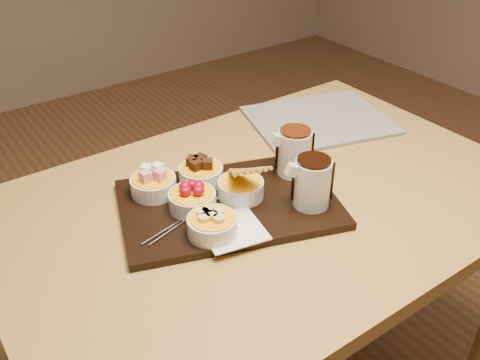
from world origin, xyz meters
TOP-DOWN VIEW (x-y plane):
  - dining_table at (0.00, 0.00)m, footprint 1.20×0.80m
  - serving_board at (-0.10, 0.01)m, footprint 0.53×0.44m
  - napkin at (-0.15, -0.07)m, footprint 0.14×0.14m
  - bowl_marshmallows at (-0.21, 0.14)m, footprint 0.10×0.10m
  - bowl_cake at (-0.10, 0.11)m, footprint 0.10×0.10m
  - bowl_strawberries at (-0.17, 0.04)m, footprint 0.10×0.10m
  - bowl_biscotti at (-0.06, 0.01)m, footprint 0.10×0.10m
  - bowl_bananas at (-0.19, -0.06)m, footprint 0.10×0.10m
  - pitcher_dark_chocolate at (0.04, -0.10)m, footprint 0.10×0.10m
  - pitcher_milk_chocolate at (0.09, 0.02)m, footprint 0.10×0.10m
  - fondue_skewers at (-0.19, 0.02)m, footprint 0.09×0.26m
  - newspaper at (0.34, 0.21)m, footprint 0.44×0.39m

SIDE VIEW (x-z plane):
  - dining_table at x=0.00m, z-range 0.28..1.03m
  - newspaper at x=0.34m, z-range 0.75..0.76m
  - serving_board at x=-0.10m, z-range 0.75..0.77m
  - napkin at x=-0.15m, z-range 0.77..0.77m
  - fondue_skewers at x=-0.19m, z-range 0.77..0.78m
  - bowl_marshmallows at x=-0.21m, z-range 0.77..0.81m
  - bowl_cake at x=-0.10m, z-range 0.77..0.81m
  - bowl_strawberries at x=-0.17m, z-range 0.77..0.81m
  - bowl_biscotti at x=-0.06m, z-range 0.77..0.81m
  - bowl_bananas at x=-0.19m, z-range 0.77..0.81m
  - pitcher_dark_chocolate at x=0.04m, z-range 0.77..0.87m
  - pitcher_milk_chocolate at x=0.09m, z-range 0.77..0.87m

